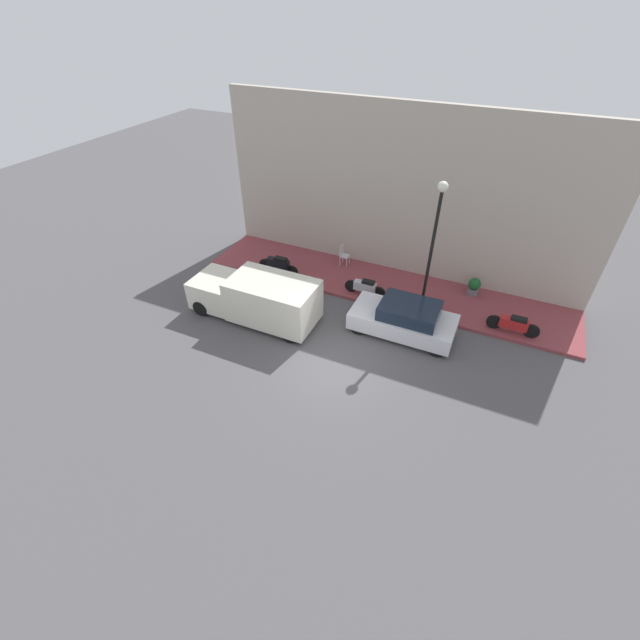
{
  "coord_description": "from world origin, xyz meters",
  "views": [
    {
      "loc": [
        -10.1,
        -4.08,
        10.44
      ],
      "look_at": [
        1.32,
        1.18,
        0.6
      ],
      "focal_mm": 24.0,
      "sensor_mm": 36.0,
      "label": 1
    }
  ],
  "objects": [
    {
      "name": "motorcycle_red",
      "position": [
        4.19,
        -5.44,
        0.53
      ],
      "size": [
        0.3,
        1.89,
        0.74
      ],
      "color": "#B21E1E",
      "rests_on": "sidewalk"
    },
    {
      "name": "potted_plant",
      "position": [
        6.2,
        -3.69,
        0.52
      ],
      "size": [
        0.51,
        0.51,
        0.76
      ],
      "color": "slate",
      "rests_on": "sidewalk"
    },
    {
      "name": "parked_car",
      "position": [
        2.65,
        -1.68,
        0.64
      ],
      "size": [
        1.76,
        3.88,
        1.34
      ],
      "color": "silver",
      "rests_on": "ground_plane"
    },
    {
      "name": "streetlamp",
      "position": [
        4.06,
        -2.0,
        3.7
      ],
      "size": [
        0.37,
        0.37,
        5.31
      ],
      "color": "black",
      "rests_on": "sidewalk"
    },
    {
      "name": "ground_plane",
      "position": [
        0.0,
        0.0,
        0.0
      ],
      "size": [
        60.0,
        60.0,
        0.0
      ],
      "primitive_type": "plane",
      "color": "#514F51"
    },
    {
      "name": "scooter_silver",
      "position": [
        4.25,
        0.44,
        0.52
      ],
      "size": [
        0.3,
        1.78,
        0.72
      ],
      "color": "#B7B7BF",
      "rests_on": "sidewalk"
    },
    {
      "name": "sidewalk",
      "position": [
        5.31,
        0.0,
        0.07
      ],
      "size": [
        3.06,
        15.98,
        0.13
      ],
      "color": "brown",
      "rests_on": "ground_plane"
    },
    {
      "name": "building_facade",
      "position": [
        7.0,
        0.0,
        3.58
      ],
      "size": [
        0.3,
        15.98,
        7.17
      ],
      "color": "#B2A899",
      "rests_on": "ground_plane"
    },
    {
      "name": "cafe_chair",
      "position": [
        6.21,
        2.24,
        0.66
      ],
      "size": [
        0.4,
        0.4,
        0.94
      ],
      "color": "silver",
      "rests_on": "sidewalk"
    },
    {
      "name": "delivery_van",
      "position": [
        1.22,
        3.88,
        0.92
      ],
      "size": [
        1.94,
        5.11,
        1.81
      ],
      "color": "silver",
      "rests_on": "ground_plane"
    },
    {
      "name": "motorcycle_black",
      "position": [
        4.22,
        4.57,
        0.58
      ],
      "size": [
        0.3,
        1.95,
        0.84
      ],
      "color": "black",
      "rests_on": "sidewalk"
    }
  ]
}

